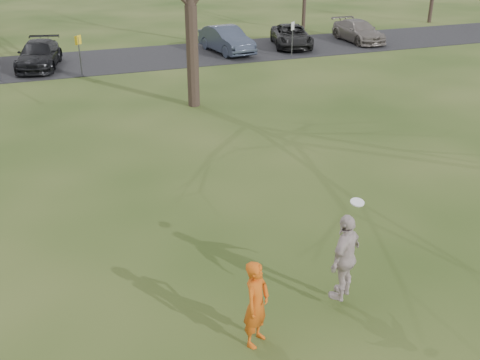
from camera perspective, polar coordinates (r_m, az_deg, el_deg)
name	(u,v)px	position (r m, az deg, el deg)	size (l,w,h in m)	color
ground	(312,331)	(11.24, 7.45, -15.12)	(120.00, 120.00, 0.00)	#1E380F
parking_strip	(112,61)	(33.56, -12.99, 11.87)	(62.00, 6.50, 0.04)	black
player_defender	(256,304)	(10.38, 1.70, -12.60)	(0.64, 0.42, 1.75)	#CD5310
car_3	(39,55)	(32.67, -19.95, 11.99)	(1.96, 4.83, 1.40)	black
car_5	(226,40)	(34.64, -1.40, 14.21)	(1.64, 4.70, 1.55)	#333B4D
car_6	(291,36)	(36.61, 5.31, 14.52)	(2.23, 4.84, 1.34)	black
car_7	(358,31)	(38.88, 12.07, 14.72)	(1.92, 4.72, 1.37)	slate
catching_play	(345,257)	(11.34, 10.75, -7.75)	(1.17, 1.00, 2.17)	#BFADAB
sign_yellow	(79,48)	(30.14, -16.21, 12.89)	(0.35, 0.35, 2.08)	#47474C
sign_white	(292,33)	(33.29, 5.41, 14.78)	(0.35, 0.35, 2.08)	#47474C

